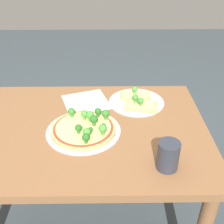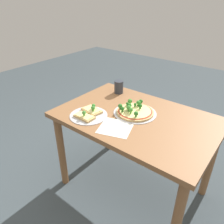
{
  "view_description": "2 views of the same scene",
  "coord_description": "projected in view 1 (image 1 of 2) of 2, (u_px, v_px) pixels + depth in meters",
  "views": [
    {
      "loc": [
        -0.14,
        1.01,
        1.47
      ],
      "look_at": [
        -0.16,
        -0.09,
        0.76
      ],
      "focal_mm": 45.0,
      "sensor_mm": 36.0,
      "label": 1
    },
    {
      "loc": [
        0.72,
        -1.21,
        1.56
      ],
      "look_at": [
        -0.16,
        -0.09,
        0.76
      ],
      "focal_mm": 35.0,
      "sensor_mm": 36.0,
      "label": 2
    }
  ],
  "objects": [
    {
      "name": "dining_table",
      "position": [
        78.0,
        146.0,
        1.31
      ],
      "size": [
        1.16,
        0.78,
        0.74
      ],
      "color": "brown",
      "rests_on": "ground_plane"
    },
    {
      "name": "paper_menu",
      "position": [
        86.0,
        102.0,
        1.43
      ],
      "size": [
        0.27,
        0.27,
        0.0
      ],
      "primitive_type": "cube",
      "rotation": [
        0.0,
        0.0,
        0.33
      ],
      "color": "silver",
      "rests_on": "dining_table"
    },
    {
      "name": "pizza_tray_slice",
      "position": [
        138.0,
        101.0,
        1.42
      ],
      "size": [
        0.28,
        0.28,
        0.07
      ],
      "color": "#B7B7BC",
      "rests_on": "dining_table"
    },
    {
      "name": "drinking_cup",
      "position": [
        168.0,
        156.0,
        1.0
      ],
      "size": [
        0.08,
        0.08,
        0.11
      ],
      "primitive_type": "cylinder",
      "color": "#2D333D",
      "rests_on": "dining_table"
    },
    {
      "name": "pizza_tray_whole",
      "position": [
        85.0,
        128.0,
        1.21
      ],
      "size": [
        0.32,
        0.32,
        0.07
      ],
      "color": "#B7B7BC",
      "rests_on": "dining_table"
    }
  ]
}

